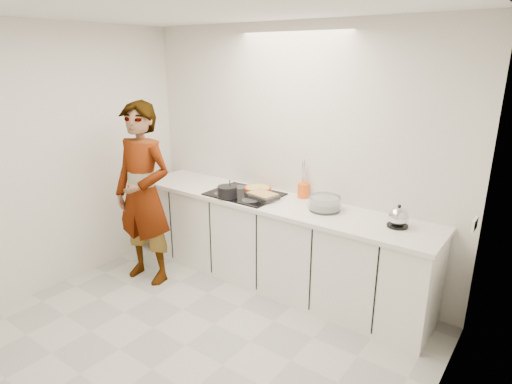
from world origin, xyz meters
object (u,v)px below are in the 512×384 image
Objects in this scene: saucepan at (227,192)px; utensil_crock at (303,191)px; kettle at (398,217)px; cook at (143,195)px; mixing_bowl at (325,204)px; hob at (245,194)px; baking_dish at (263,195)px; tart_dish at (258,189)px.

utensil_crock is at bearing 38.15° from saucepan.
cook is (-2.35, -0.74, -0.06)m from kettle.
hob is at bearing -175.41° from mixing_bowl.
saucepan is at bearing -164.59° from mixing_bowl.
saucepan is at bearing 26.32° from cook.
saucepan is at bearing -151.85° from baking_dish.
cook is (-0.78, -0.67, 0.02)m from hob.
utensil_crock is (0.29, 0.30, 0.03)m from baking_dish.
saucepan is 0.36m from baking_dish.
kettle is (1.32, 0.10, 0.04)m from baking_dish.
baking_dish is (0.25, -0.02, 0.04)m from hob.
cook is (-1.67, -0.74, -0.04)m from mixing_bowl.
cook reaches higher than tart_dish.
mixing_bowl is at bearing 4.59° from hob.
tart_dish is 1.17× the size of baking_dish.
utensil_crock is 0.08× the size of cook.
saucepan is at bearing -141.85° from utensil_crock.
tart_dish is at bearing 177.51° from kettle.
tart_dish is 1.50m from kettle.
hob is 3.61× the size of kettle.
saucepan is 0.77m from utensil_crock.
cook is at bearing -144.13° from utensil_crock.
baking_dish is (0.18, -0.16, 0.01)m from tart_dish.
tart_dish is at bearing -163.01° from utensil_crock.
saucepan is 1.29× the size of kettle.
kettle is 1.36× the size of utensil_crock.
utensil_crock reaches higher than mixing_bowl.
cook is (-0.85, -0.81, -0.01)m from tart_dish.
saucepan is at bearing -112.39° from tart_dish.
utensil_crock is at bearing 148.97° from mixing_bowl.
tart_dish is 0.82m from mixing_bowl.
tart_dish is 1.46× the size of saucepan.
saucepan reaches higher than utensil_crock.
kettle is at bearing 2.70° from hob.
kettle is at bearing -11.37° from utensil_crock.
baking_dish is 0.17× the size of cook.
utensil_crock is (0.60, 0.47, 0.00)m from saucepan.
hob is at bearing 33.04° from cook.
mixing_bowl is (0.95, 0.26, -0.01)m from saucepan.
utensil_crock is (0.53, 0.28, 0.07)m from hob.
hob is 0.61m from utensil_crock.
mixing_bowl is (0.64, 0.09, 0.02)m from baking_dish.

